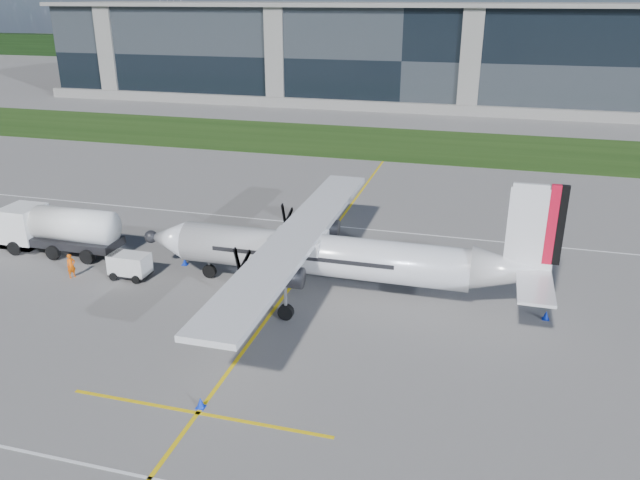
{
  "coord_description": "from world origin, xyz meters",
  "views": [
    {
      "loc": [
        13.89,
        -25.83,
        16.57
      ],
      "look_at": [
        4.71,
        7.36,
        3.06
      ],
      "focal_mm": 35.0,
      "sensor_mm": 36.0,
      "label": 1
    }
  ],
  "objects_px": {
    "pylon_west": "(170,2)",
    "safety_cone_nose_stbd": "(185,261)",
    "safety_cone_portwing": "(201,403)",
    "fuel_tanker_truck": "(53,229)",
    "turboprop_aircraft": "(336,233)",
    "ground_crew_person": "(71,264)",
    "baggage_tug": "(130,266)",
    "safety_cone_tail": "(546,315)",
    "safety_cone_fwd": "(141,269)"
  },
  "relations": [
    {
      "from": "baggage_tug",
      "to": "safety_cone_tail",
      "type": "bearing_deg",
      "value": 2.76
    },
    {
      "from": "baggage_tug",
      "to": "ground_crew_person",
      "type": "xyz_separation_m",
      "value": [
        -3.56,
        -0.98,
        0.12
      ]
    },
    {
      "from": "baggage_tug",
      "to": "safety_cone_portwing",
      "type": "relative_size",
      "value": 5.22
    },
    {
      "from": "fuel_tanker_truck",
      "to": "ground_crew_person",
      "type": "height_order",
      "value": "fuel_tanker_truck"
    },
    {
      "from": "turboprop_aircraft",
      "to": "safety_cone_portwing",
      "type": "relative_size",
      "value": 50.85
    },
    {
      "from": "ground_crew_person",
      "to": "safety_cone_fwd",
      "type": "height_order",
      "value": "ground_crew_person"
    },
    {
      "from": "safety_cone_portwing",
      "to": "safety_cone_nose_stbd",
      "type": "relative_size",
      "value": 1.0
    },
    {
      "from": "turboprop_aircraft",
      "to": "safety_cone_portwing",
      "type": "xyz_separation_m",
      "value": [
        -2.87,
        -12.4,
        -3.56
      ]
    },
    {
      "from": "safety_cone_fwd",
      "to": "baggage_tug",
      "type": "bearing_deg",
      "value": -107.81
    },
    {
      "from": "safety_cone_nose_stbd",
      "to": "pylon_west",
      "type": "bearing_deg",
      "value": 117.94
    },
    {
      "from": "fuel_tanker_truck",
      "to": "ground_crew_person",
      "type": "xyz_separation_m",
      "value": [
        3.76,
        -3.39,
        -0.74
      ]
    },
    {
      "from": "pylon_west",
      "to": "fuel_tanker_truck",
      "type": "xyz_separation_m",
      "value": [
        65.52,
        -142.1,
        -13.36
      ]
    },
    {
      "from": "safety_cone_tail",
      "to": "ground_crew_person",
      "type": "bearing_deg",
      "value": -175.62
    },
    {
      "from": "turboprop_aircraft",
      "to": "safety_cone_tail",
      "type": "xyz_separation_m",
      "value": [
        11.95,
        -0.11,
        -3.56
      ]
    },
    {
      "from": "turboprop_aircraft",
      "to": "baggage_tug",
      "type": "height_order",
      "value": "turboprop_aircraft"
    },
    {
      "from": "baggage_tug",
      "to": "safety_cone_nose_stbd",
      "type": "bearing_deg",
      "value": 48.67
    },
    {
      "from": "fuel_tanker_truck",
      "to": "baggage_tug",
      "type": "xyz_separation_m",
      "value": [
        7.33,
        -2.42,
        -0.86
      ]
    },
    {
      "from": "safety_cone_portwing",
      "to": "safety_cone_nose_stbd",
      "type": "distance_m",
      "value": 15.81
    },
    {
      "from": "pylon_west",
      "to": "safety_cone_nose_stbd",
      "type": "relative_size",
      "value": 60.0
    },
    {
      "from": "safety_cone_portwing",
      "to": "turboprop_aircraft",
      "type": "bearing_deg",
      "value": 76.98
    },
    {
      "from": "turboprop_aircraft",
      "to": "safety_cone_fwd",
      "type": "xyz_separation_m",
      "value": [
        -12.73,
        -0.53,
        -3.56
      ]
    },
    {
      "from": "ground_crew_person",
      "to": "safety_cone_nose_stbd",
      "type": "bearing_deg",
      "value": -34.16
    },
    {
      "from": "pylon_west",
      "to": "fuel_tanker_truck",
      "type": "distance_m",
      "value": 157.05
    },
    {
      "from": "fuel_tanker_truck",
      "to": "safety_cone_nose_stbd",
      "type": "distance_m",
      "value": 9.8
    },
    {
      "from": "ground_crew_person",
      "to": "baggage_tug",
      "type": "bearing_deg",
      "value": -50.58
    },
    {
      "from": "safety_cone_fwd",
      "to": "ground_crew_person",
      "type": "bearing_deg",
      "value": -155.3
    },
    {
      "from": "turboprop_aircraft",
      "to": "ground_crew_person",
      "type": "xyz_separation_m",
      "value": [
        -16.54,
        -2.29,
        -2.91
      ]
    },
    {
      "from": "safety_cone_portwing",
      "to": "safety_cone_nose_stbd",
      "type": "bearing_deg",
      "value": 119.31
    },
    {
      "from": "safety_cone_portwing",
      "to": "ground_crew_person",
      "type": "bearing_deg",
      "value": 143.52
    },
    {
      "from": "fuel_tanker_truck",
      "to": "safety_cone_tail",
      "type": "bearing_deg",
      "value": -2.15
    },
    {
      "from": "safety_cone_nose_stbd",
      "to": "safety_cone_fwd",
      "type": "distance_m",
      "value": 2.86
    },
    {
      "from": "safety_cone_portwing",
      "to": "safety_cone_fwd",
      "type": "xyz_separation_m",
      "value": [
        -9.86,
        11.86,
        0.0
      ]
    },
    {
      "from": "turboprop_aircraft",
      "to": "ground_crew_person",
      "type": "bearing_deg",
      "value": -172.13
    },
    {
      "from": "safety_cone_tail",
      "to": "safety_cone_fwd",
      "type": "bearing_deg",
      "value": -179.01
    },
    {
      "from": "fuel_tanker_truck",
      "to": "safety_cone_portwing",
      "type": "height_order",
      "value": "fuel_tanker_truck"
    },
    {
      "from": "baggage_tug",
      "to": "fuel_tanker_truck",
      "type": "bearing_deg",
      "value": 161.74
    },
    {
      "from": "safety_cone_tail",
      "to": "safety_cone_fwd",
      "type": "xyz_separation_m",
      "value": [
        -24.68,
        -0.43,
        0.0
      ]
    },
    {
      "from": "baggage_tug",
      "to": "safety_cone_fwd",
      "type": "xyz_separation_m",
      "value": [
        0.25,
        0.78,
        -0.53
      ]
    },
    {
      "from": "ground_crew_person",
      "to": "pylon_west",
      "type": "bearing_deg",
      "value": 49.54
    },
    {
      "from": "safety_cone_tail",
      "to": "safety_cone_fwd",
      "type": "relative_size",
      "value": 1.0
    },
    {
      "from": "turboprop_aircraft",
      "to": "baggage_tug",
      "type": "distance_m",
      "value": 13.39
    },
    {
      "from": "safety_cone_portwing",
      "to": "pylon_west",
      "type": "bearing_deg",
      "value": 118.06
    },
    {
      "from": "safety_cone_fwd",
      "to": "safety_cone_tail",
      "type": "bearing_deg",
      "value": 0.99
    },
    {
      "from": "turboprop_aircraft",
      "to": "safety_cone_portwing",
      "type": "height_order",
      "value": "turboprop_aircraft"
    },
    {
      "from": "baggage_tug",
      "to": "safety_cone_tail",
      "type": "distance_m",
      "value": 24.97
    },
    {
      "from": "safety_cone_nose_stbd",
      "to": "safety_cone_fwd",
      "type": "relative_size",
      "value": 1.0
    },
    {
      "from": "baggage_tug",
      "to": "safety_cone_portwing",
      "type": "xyz_separation_m",
      "value": [
        10.11,
        -11.09,
        -0.53
      ]
    },
    {
      "from": "safety_cone_tail",
      "to": "pylon_west",
      "type": "bearing_deg",
      "value": 124.3
    },
    {
      "from": "pylon_west",
      "to": "turboprop_aircraft",
      "type": "distance_m",
      "value": 167.33
    },
    {
      "from": "pylon_west",
      "to": "fuel_tanker_truck",
      "type": "bearing_deg",
      "value": -65.25
    }
  ]
}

